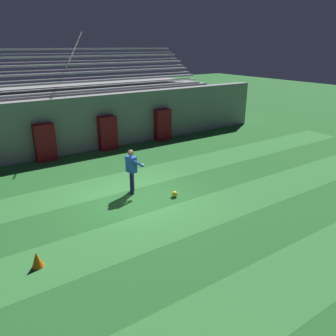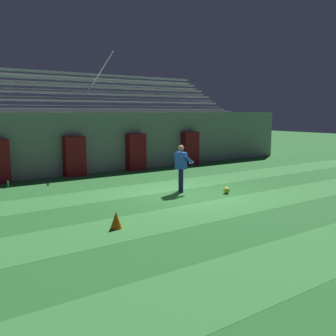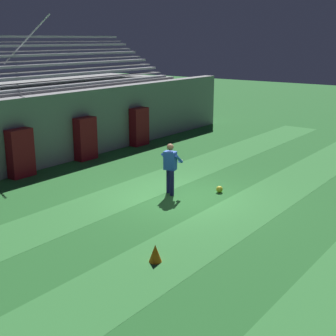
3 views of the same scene
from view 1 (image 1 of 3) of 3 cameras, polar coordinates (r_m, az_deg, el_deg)
name	(u,v)px [view 1 (image 1 of 3)]	position (r m, az deg, el deg)	size (l,w,h in m)	color
ground_plane	(136,197)	(11.98, -5.56, -5.08)	(80.00, 80.00, 0.00)	#286B2D
turf_stripe_near	(267,296)	(8.04, 16.80, -20.52)	(28.00, 1.90, 0.01)	#38843D
turf_stripe_mid	(170,223)	(10.30, 0.39, -9.53)	(28.00, 1.90, 0.01)	#38843D
turf_stripe_far	(117,183)	(13.28, -8.83, -2.57)	(28.00, 1.90, 0.01)	#38843D
back_wall	(73,125)	(17.26, -16.17, 7.17)	(24.00, 0.60, 2.80)	gray
padding_pillar_gate_left	(45,143)	(16.47, -20.62, 4.17)	(0.94, 0.44, 1.76)	maroon
padding_pillar_gate_right	(108,133)	(17.41, -10.46, 6.00)	(0.94, 0.44, 1.76)	maroon
padding_pillar_far_right	(163,125)	(18.96, -0.93, 7.54)	(0.94, 0.44, 1.76)	maroon
bleacher_stand	(57,114)	(19.77, -18.71, 8.87)	(18.00, 4.75, 5.83)	gray
goalkeeper	(132,168)	(12.02, -6.33, -0.07)	(0.60, 0.65, 1.67)	#19194C
soccer_ball	(175,194)	(11.92, 1.15, -4.55)	(0.22, 0.22, 0.22)	yellow
traffic_cone	(37,260)	(9.00, -21.86, -14.60)	(0.30, 0.30, 0.42)	orange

